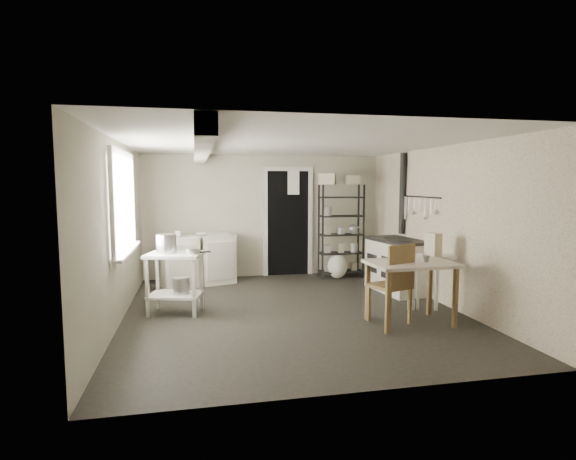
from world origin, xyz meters
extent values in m
plane|color=black|center=(0.00, 0.00, 0.00)|extent=(5.00, 5.00, 0.00)
plane|color=silver|center=(0.00, 0.00, 2.30)|extent=(5.00, 5.00, 0.00)
cube|color=#B6B29B|center=(0.00, 2.50, 1.15)|extent=(4.50, 0.02, 2.30)
cube|color=#B6B29B|center=(0.00, -2.50, 1.15)|extent=(4.50, 0.02, 2.30)
cube|color=#B6B29B|center=(-2.25, 0.00, 1.15)|extent=(0.02, 5.00, 2.30)
cube|color=#B6B29B|center=(2.25, 0.00, 1.15)|extent=(0.02, 5.00, 2.30)
cylinder|color=silver|center=(-1.68, 0.26, 0.94)|extent=(0.32, 0.32, 0.28)
cylinder|color=silver|center=(-1.34, 0.11, 0.85)|extent=(0.25, 0.25, 0.11)
cylinder|color=silver|center=(-1.50, 0.17, 0.39)|extent=(0.30, 0.30, 0.25)
imported|color=silver|center=(-1.20, 1.87, 0.95)|extent=(0.28, 0.28, 0.07)
imported|color=silver|center=(-1.58, 1.86, 0.97)|extent=(0.12, 0.12, 0.09)
imported|color=silver|center=(1.08, 2.01, 1.37)|extent=(0.11, 0.11, 0.19)
cube|color=beige|center=(1.10, 2.04, 2.01)|extent=(0.38, 0.36, 0.20)
cube|color=beige|center=(1.57, 2.01, 1.99)|extent=(0.28, 0.26, 0.16)
cube|color=beige|center=(1.86, -0.43, 1.01)|extent=(0.16, 0.23, 0.32)
imported|color=silver|center=(1.50, -0.90, 0.81)|extent=(0.12, 0.12, 0.09)
ellipsoid|color=white|center=(1.29, 1.97, 0.24)|extent=(0.41, 0.36, 0.46)
cylinder|color=silver|center=(1.65, -0.27, 0.07)|extent=(0.12, 0.12, 0.14)
camera|label=1|loc=(-1.29, -5.93, 1.75)|focal=28.00mm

